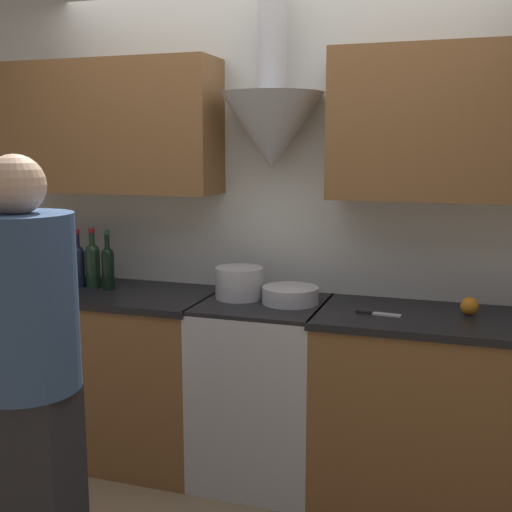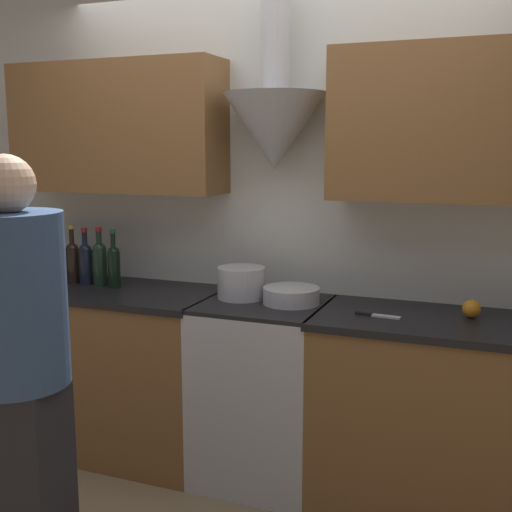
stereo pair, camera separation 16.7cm
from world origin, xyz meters
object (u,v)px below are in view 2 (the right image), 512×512
Objects in this scene: wine_bottle_0 at (34,256)px; orange_fruit at (471,309)px; wine_bottle_3 at (73,260)px; wine_bottle_6 at (114,264)px; wine_bottle_4 at (86,261)px; mixing_bowl at (291,295)px; wine_bottle_2 at (59,258)px; person_foreground_left at (17,372)px; wine_bottle_1 at (47,256)px; stove_range at (263,390)px; wine_bottle_5 at (100,261)px; stock_pot at (241,283)px.

wine_bottle_0 is 4.14× the size of orange_fruit.
wine_bottle_6 is (0.29, -0.02, -0.00)m from wine_bottle_3.
wine_bottle_0 is 1.07× the size of wine_bottle_4.
wine_bottle_6 is (0.19, -0.01, -0.00)m from wine_bottle_4.
wine_bottle_2 is at bearing 179.82° from mixing_bowl.
wine_bottle_4 is at bearing 116.36° from person_foreground_left.
person_foreground_left is (0.90, -1.28, -0.16)m from wine_bottle_1.
wine_bottle_5 is at bearing 177.39° from stove_range.
wine_bottle_2 is at bearing -169.64° from wine_bottle_3.
wine_bottle_2 is at bearing 122.65° from person_foreground_left.
stove_range is 2.92× the size of wine_bottle_4.
wine_bottle_0 reaches higher than wine_bottle_5.
wine_bottle_5 is 3.95× the size of orange_fruit.
wine_bottle_6 is (0.57, -0.02, -0.00)m from wine_bottle_0.
mixing_bowl is at bearing 64.58° from person_foreground_left.
wine_bottle_0 is 0.96× the size of wine_bottle_2.
stock_pot is at bearing -0.11° from wine_bottle_5.
wine_bottle_3 is 1.35× the size of stock_pot.
wine_bottle_0 is 1.39× the size of stock_pot.
wine_bottle_2 reaches higher than wine_bottle_0.
wine_bottle_1 reaches higher than orange_fruit.
wine_bottle_3 is 0.29m from wine_bottle_6.
stock_pot reaches higher than orange_fruit.
orange_fruit is (1.98, 0.02, -0.09)m from wine_bottle_5.
stock_pot is (1.12, 0.01, -0.06)m from wine_bottle_2.
wine_bottle_6 is at bearing -0.85° from wine_bottle_2.
wine_bottle_0 reaches higher than orange_fruit.
wine_bottle_0 is at bearing 178.08° from stove_range.
person_foreground_left is (0.62, -1.26, -0.14)m from wine_bottle_4.
wine_bottle_3 is 0.10m from wine_bottle_4.
stock_pot is 2.97× the size of orange_fruit.
wine_bottle_4 is 0.09m from wine_bottle_5.
wine_bottle_0 is at bearing 174.35° from wine_bottle_2.
wine_bottle_1 is at bearing 179.70° from stock_pot.
wine_bottle_0 is 0.95× the size of wine_bottle_1.
stock_pot is (1.04, -0.00, -0.05)m from wine_bottle_3.
wine_bottle_0 is 0.10m from wine_bottle_1.
wine_bottle_5 is (0.36, -0.00, -0.01)m from wine_bottle_1.
wine_bottle_0 is 1.05× the size of wine_bottle_5.
wine_bottle_6 is 1.03m from mixing_bowl.
wine_bottle_3 is at bearing 10.36° from wine_bottle_2.
wine_bottle_1 is 1.00× the size of wine_bottle_2.
stove_range is at bearing -1.78° from wine_bottle_4.
wine_bottle_1 is at bearing 179.27° from wine_bottle_5.
wine_bottle_1 is at bearing 176.83° from wine_bottle_6.
wine_bottle_6 is 3.92× the size of orange_fruit.
mixing_bowl reaches higher than stove_range.
mixing_bowl is (0.28, -0.02, -0.04)m from stock_pot.
wine_bottle_5 is at bearing 168.75° from wine_bottle_6.
wine_bottle_3 is at bearing -179.91° from wine_bottle_5.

